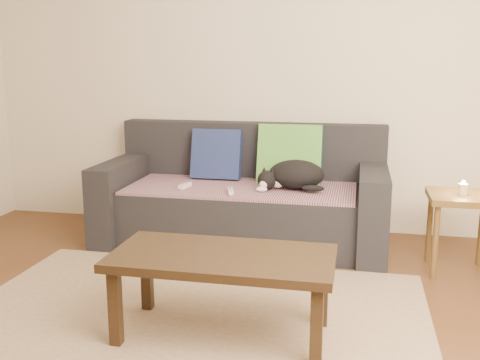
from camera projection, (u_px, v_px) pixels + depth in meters
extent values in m
plane|color=brown|center=(180.00, 335.00, 2.81)|extent=(4.50, 4.50, 0.00)
cube|color=beige|center=(255.00, 67.00, 4.45)|extent=(4.50, 0.04, 2.60)
cube|color=#232328|center=(242.00, 216.00, 4.20)|extent=(1.70, 0.78, 0.42)
cube|color=#232328|center=(252.00, 151.00, 4.49)|extent=(2.10, 0.18, 0.45)
cube|color=#232328|center=(123.00, 198.00, 4.38)|extent=(0.20, 0.90, 0.60)
cube|color=#232328|center=(372.00, 211.00, 3.99)|extent=(0.20, 0.90, 0.60)
cube|color=#3A2648|center=(241.00, 188.00, 4.14)|extent=(1.66, 0.74, 0.02)
cube|color=navy|center=(217.00, 154.00, 4.40)|extent=(0.39, 0.19, 0.40)
cube|color=#0E5A47|center=(290.00, 157.00, 4.28)|extent=(0.48, 0.24, 0.50)
ellipsoid|color=black|center=(296.00, 174.00, 4.04)|extent=(0.46, 0.38, 0.21)
sphere|color=black|center=(267.00, 180.00, 4.01)|extent=(0.16, 0.16, 0.14)
sphere|color=white|center=(263.00, 185.00, 3.97)|extent=(0.07, 0.07, 0.06)
ellipsoid|color=black|center=(313.00, 188.00, 3.91)|extent=(0.17, 0.09, 0.05)
cube|color=white|center=(185.00, 186.00, 4.10)|extent=(0.06, 0.15, 0.03)
cube|color=white|center=(231.00, 191.00, 3.92)|extent=(0.08, 0.15, 0.03)
cube|color=brown|center=(462.00, 198.00, 3.57)|extent=(0.41, 0.41, 0.04)
cylinder|color=brown|center=(435.00, 243.00, 3.49)|extent=(0.04, 0.04, 0.47)
cylinder|color=brown|center=(429.00, 228.00, 3.81)|extent=(0.04, 0.04, 0.47)
cylinder|color=beige|center=(463.00, 189.00, 3.55)|extent=(0.06, 0.06, 0.07)
sphere|color=#FFBF59|center=(464.00, 182.00, 3.55)|extent=(0.02, 0.02, 0.02)
cube|color=tan|center=(189.00, 321.00, 2.95)|extent=(2.50, 1.80, 0.01)
cube|color=#312213|center=(222.00, 258.00, 2.72)|extent=(1.08, 0.54, 0.04)
cube|color=#312213|center=(115.00, 308.00, 2.66)|extent=(0.05, 0.05, 0.39)
cube|color=#312213|center=(316.00, 328.00, 2.47)|extent=(0.05, 0.05, 0.39)
cube|color=#312213|center=(147.00, 277.00, 3.05)|extent=(0.05, 0.05, 0.39)
cube|color=#312213|center=(323.00, 291.00, 2.86)|extent=(0.05, 0.05, 0.39)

